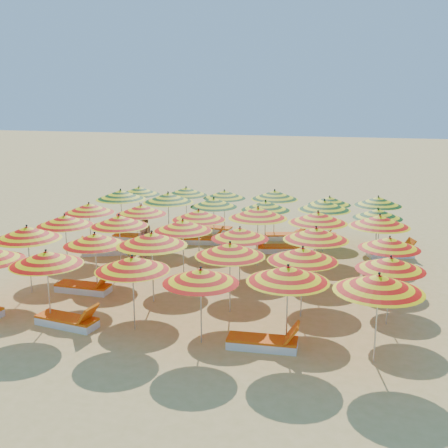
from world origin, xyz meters
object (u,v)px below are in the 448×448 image
(lounger_2, at_px, (264,342))
(lounger_7, at_px, (277,248))
(umbrella_22, at_px, (318,217))
(lounger_11, at_px, (316,235))
(umbrella_26, at_px, (214,202))
(umbrella_31, at_px, (186,191))
(lounger_8, at_px, (392,253))
(beachgoer_a, at_px, (142,245))
(umbrella_11, at_px, (391,264))
(umbrella_34, at_px, (330,201))
(umbrella_30, at_px, (139,191))
(umbrella_19, at_px, (141,210))
(umbrella_7, at_px, (95,239))
(umbrella_15, at_px, (240,233))
(umbrella_9, at_px, (230,250))
(umbrella_18, at_px, (89,208))
(umbrella_1, at_px, (46,258))
(umbrella_4, at_px, (288,274))
(umbrella_17, at_px, (389,243))
(umbrella_2, at_px, (132,264))
(umbrella_12, at_px, (65,220))
(umbrella_14, at_px, (183,225))
(lounger_4, at_px, (104,250))
(umbrella_33, at_px, (275,195))
(lounger_10, at_px, (287,236))
(lounger_9, at_px, (211,229))
(umbrella_25, at_px, (168,198))
(umbrella_28, at_px, (324,205))
(lounger_1, at_px, (68,321))
(umbrella_16, at_px, (316,234))
(umbrella_8, at_px, (152,239))
(umbrella_5, at_px, (379,283))
(umbrella_13, at_px, (119,221))
(umbrella_3, at_px, (201,276))
(umbrella_20, at_px, (199,215))
(umbrella_24, at_px, (121,195))
(umbrella_32, at_px, (224,194))
(umbrella_35, at_px, (378,201))
(umbrella_23, at_px, (380,221))
(umbrella_27, at_px, (266,206))
(lounger_5, at_px, (133,237))
(umbrella_21, at_px, (258,213))
(lounger_6, at_px, (203,240))
(beachgoer_b, at_px, (144,235))

(lounger_2, xyz_separation_m, lounger_7, (-1.07, 8.33, 0.00))
(umbrella_22, bearing_deg, lounger_11, 95.65)
(umbrella_26, bearing_deg, umbrella_31, 131.69)
(lounger_8, distance_m, beachgoer_a, 9.28)
(umbrella_11, distance_m, umbrella_34, 8.83)
(umbrella_30, relative_size, umbrella_34, 0.99)
(umbrella_19, distance_m, lounger_11, 7.58)
(umbrella_11, bearing_deg, umbrella_7, 179.61)
(umbrella_15, bearing_deg, beachgoer_a, 161.66)
(umbrella_9, height_order, umbrella_18, umbrella_9)
(umbrella_7, distance_m, lounger_11, 10.40)
(umbrella_1, height_order, umbrella_34, umbrella_1)
(umbrella_4, xyz_separation_m, umbrella_17, (2.42, 4.10, -0.16))
(lounger_2, bearing_deg, umbrella_22, 81.15)
(umbrella_2, relative_size, umbrella_12, 1.00)
(umbrella_14, xyz_separation_m, lounger_4, (-3.85, 1.87, -1.65))
(umbrella_33, distance_m, lounger_10, 1.81)
(umbrella_7, height_order, lounger_9, umbrella_7)
(umbrella_25, height_order, umbrella_28, umbrella_25)
(umbrella_9, relative_size, lounger_1, 1.35)
(umbrella_4, relative_size, umbrella_33, 0.91)
(lounger_11, bearing_deg, umbrella_18, -144.47)
(umbrella_16, bearing_deg, umbrella_8, -155.59)
(umbrella_5, bearing_deg, umbrella_11, 81.88)
(umbrella_22, bearing_deg, umbrella_2, -123.60)
(umbrella_13, bearing_deg, umbrella_16, -2.06)
(umbrella_4, distance_m, umbrella_31, 12.15)
(umbrella_2, relative_size, umbrella_14, 0.89)
(umbrella_25, height_order, lounger_7, umbrella_25)
(umbrella_3, xyz_separation_m, lounger_10, (0.59, 10.40, -1.59))
(umbrella_30, bearing_deg, umbrella_20, -46.73)
(umbrella_24, relative_size, lounger_8, 1.44)
(umbrella_16, relative_size, umbrella_26, 1.18)
(umbrella_8, distance_m, umbrella_34, 9.68)
(umbrella_5, relative_size, umbrella_32, 1.01)
(lounger_4, distance_m, beachgoer_a, 2.15)
(lounger_7, relative_size, lounger_9, 1.03)
(umbrella_28, bearing_deg, umbrella_35, 42.59)
(umbrella_7, distance_m, umbrella_23, 9.22)
(umbrella_18, xyz_separation_m, umbrella_32, (4.12, 4.42, -0.06))
(umbrella_8, xyz_separation_m, umbrella_26, (0.03, 6.48, -0.17))
(umbrella_27, relative_size, lounger_8, 1.23)
(umbrella_22, xyz_separation_m, lounger_5, (-7.79, 2.08, -1.74))
(beachgoer_a, bearing_deg, umbrella_32, 97.56)
(umbrella_16, relative_size, umbrella_30, 1.18)
(lounger_10, bearing_deg, umbrella_25, -173.68)
(umbrella_21, xyz_separation_m, lounger_6, (-2.74, 2.38, -1.78))
(umbrella_21, relative_size, beachgoer_a, 1.87)
(lounger_11, height_order, beachgoer_b, beachgoer_b)
(umbrella_19, height_order, lounger_1, umbrella_19)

